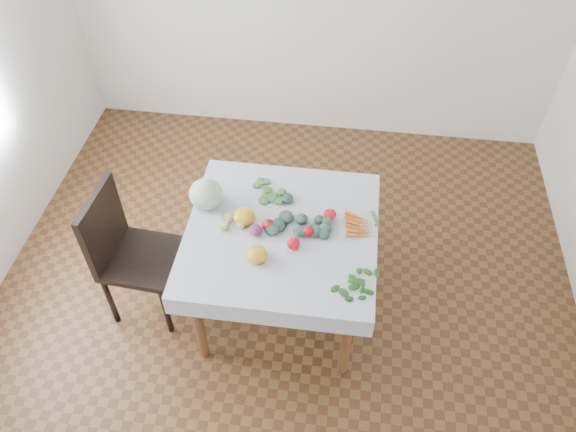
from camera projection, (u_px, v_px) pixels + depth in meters
The scene contains 18 objects.
ground at pixel (282, 304), 3.85m from camera, with size 4.00×4.00×0.00m, color brown.
table at pixel (282, 242), 3.38m from camera, with size 1.00×1.00×0.75m.
tablecloth at pixel (281, 231), 3.30m from camera, with size 1.12×1.12×0.01m, color silver.
chair at pixel (126, 247), 3.47m from camera, with size 0.47×0.47×0.98m.
cabbage at pixel (206, 194), 3.38m from camera, with size 0.20×0.20×0.18m, color #B6CBAA.
tomato_a at pixel (268, 225), 3.29m from camera, with size 0.07×0.07×0.06m, color red.
tomato_b at pixel (309, 231), 3.26m from camera, with size 0.07×0.07×0.06m, color red.
tomato_c at pixel (294, 244), 3.19m from camera, with size 0.08×0.08×0.07m, color red.
tomato_d at pixel (330, 215), 3.34m from camera, with size 0.08×0.08×0.07m, color red.
heirloom_back at pixel (244, 216), 3.32m from camera, with size 0.13×0.13×0.09m, color gold.
heirloom_front at pixel (257, 255), 3.12m from camera, with size 0.12×0.12×0.08m, color gold.
onion_a at pixel (245, 215), 3.35m from camera, with size 0.07×0.07×0.06m, color #631C48.
onion_b at pixel (256, 230), 3.26m from camera, with size 0.08×0.08×0.07m, color #631C48.
tomatillo_cluster at pixel (233, 225), 3.30m from camera, with size 0.10×0.12×0.05m.
carrot_bunch at pixel (361, 226), 3.31m from camera, with size 0.18×0.20×0.03m.
kale_bunch at pixel (302, 216), 3.35m from camera, with size 0.30×0.30×0.05m.
basil_bunch at pixel (355, 284), 3.03m from camera, with size 0.26×0.20×0.01m.
dill_bunch at pixel (273, 192), 3.51m from camera, with size 0.24×0.19×0.02m.
Camera 1 is at (0.33, -2.17, 3.23)m, focal length 35.00 mm.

